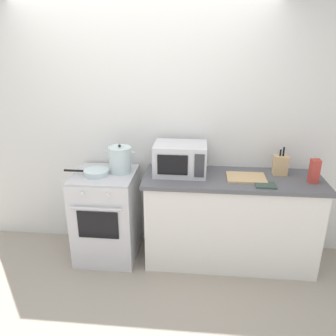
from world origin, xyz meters
name	(u,v)px	position (x,y,z in m)	size (l,w,h in m)	color
ground_plane	(131,294)	(0.00, 0.00, 0.00)	(10.00, 10.00, 0.00)	#9E9384
back_wall	(173,133)	(0.30, 0.97, 1.25)	(4.40, 0.10, 2.50)	silver
lower_cabinet_right	(230,222)	(0.90, 0.62, 0.44)	(1.64, 0.56, 0.88)	white
countertop_right	(233,179)	(0.90, 0.62, 0.90)	(1.70, 0.60, 0.04)	#59595E
stove	(107,215)	(-0.35, 0.60, 0.46)	(0.60, 0.64, 0.92)	silver
stock_pot	(120,160)	(-0.19, 0.66, 1.05)	(0.31, 0.22, 0.28)	silver
frying_pan	(96,172)	(-0.42, 0.56, 0.95)	(0.44, 0.24, 0.05)	silver
microwave	(180,159)	(0.39, 0.68, 1.07)	(0.50, 0.37, 0.30)	silver
cutting_board	(246,178)	(1.02, 0.60, 0.93)	(0.36, 0.26, 0.02)	tan
knife_block	(280,165)	(1.35, 0.74, 1.02)	(0.13, 0.10, 0.28)	tan
pasta_box	(314,171)	(1.62, 0.57, 1.03)	(0.08, 0.08, 0.22)	#B73D33
oven_mitt	(265,185)	(1.17, 0.44, 0.93)	(0.18, 0.14, 0.02)	#384C42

